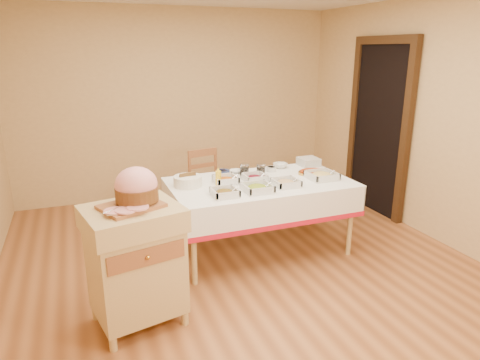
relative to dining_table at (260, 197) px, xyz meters
name	(u,v)px	position (x,y,z in m)	size (l,w,h in m)	color
room_shell	(244,136)	(-0.30, -0.30, 0.70)	(5.00, 5.00, 5.00)	#9C5B30
doorway	(379,126)	(1.90, 0.60, 0.51)	(0.09, 1.10, 2.20)	black
dining_table	(260,197)	(0.00, 0.00, 0.00)	(1.82, 1.02, 0.76)	tan
butcher_cart	(135,259)	(-1.37, -0.81, -0.06)	(0.77, 0.68, 0.95)	tan
dining_chair	(209,188)	(-0.29, 0.86, -0.13)	(0.48, 0.46, 0.91)	#965931
ham_on_board	(136,190)	(-1.33, -0.77, 0.47)	(0.44, 0.42, 0.29)	#965931
serving_dish_a	(225,192)	(-0.48, -0.29, 0.19)	(0.23, 0.23, 0.10)	silver
serving_dish_b	(257,188)	(-0.15, -0.27, 0.20)	(0.26, 0.26, 0.11)	silver
serving_dish_c	(286,183)	(0.18, -0.22, 0.19)	(0.24, 0.24, 0.10)	silver
serving_dish_d	(322,175)	(0.63, -0.13, 0.20)	(0.28, 0.28, 0.11)	silver
serving_dish_e	(226,180)	(-0.34, 0.08, 0.19)	(0.23, 0.22, 0.11)	silver
serving_dish_f	(255,178)	(-0.04, 0.04, 0.19)	(0.23, 0.22, 0.11)	silver
small_bowl_left	(181,179)	(-0.75, 0.27, 0.19)	(0.11, 0.11, 0.05)	silver
small_bowl_mid	(223,173)	(-0.28, 0.34, 0.20)	(0.14, 0.14, 0.06)	navy
small_bowl_right	(271,169)	(0.26, 0.31, 0.19)	(0.10, 0.10, 0.05)	silver
bowl_white_imported	(236,171)	(-0.12, 0.39, 0.18)	(0.13, 0.13, 0.03)	silver
bowl_small_imported	(280,166)	(0.42, 0.41, 0.19)	(0.16, 0.16, 0.05)	silver
preserve_jar_left	(244,170)	(-0.06, 0.27, 0.22)	(0.10, 0.10, 0.13)	silver
preserve_jar_right	(261,170)	(0.10, 0.22, 0.22)	(0.10, 0.10, 0.12)	silver
mustard_bottle	(218,177)	(-0.43, 0.04, 0.24)	(0.06, 0.06, 0.18)	yellow
bread_basket	(188,181)	(-0.72, 0.12, 0.21)	(0.28, 0.28, 0.12)	white
plate_stack	(309,162)	(0.77, 0.37, 0.21)	(0.21, 0.21, 0.09)	silver
brass_platter	(312,172)	(0.63, 0.07, 0.18)	(0.31, 0.22, 0.04)	gold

